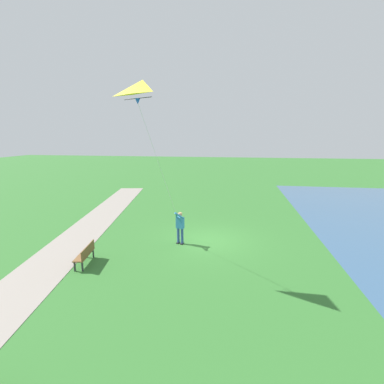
% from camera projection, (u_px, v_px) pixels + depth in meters
% --- Properties ---
extents(ground_plane, '(120.00, 120.00, 0.00)m').
position_uv_depth(ground_plane, '(209.00, 240.00, 15.08)').
color(ground_plane, '#33702D').
extents(walkway_path, '(7.55, 31.97, 0.02)m').
position_uv_depth(walkway_path, '(68.00, 246.00, 14.23)').
color(walkway_path, gray).
rests_on(walkway_path, ground).
extents(person_kite_flyer, '(0.49, 0.63, 1.83)m').
position_uv_depth(person_kite_flyer, '(180.00, 225.00, 14.38)').
color(person_kite_flyer, '#232328').
rests_on(person_kite_flyer, ground).
extents(flying_kite, '(1.69, 2.89, 5.91)m').
position_uv_depth(flying_kite, '(143.00, 93.00, 10.75)').
color(flying_kite, yellow).
extents(park_bench_near_walkway, '(0.68, 1.55, 0.88)m').
position_uv_depth(park_bench_near_walkway, '(86.00, 253.00, 12.18)').
color(park_bench_near_walkway, brown).
rests_on(park_bench_near_walkway, ground).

